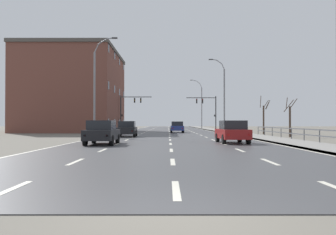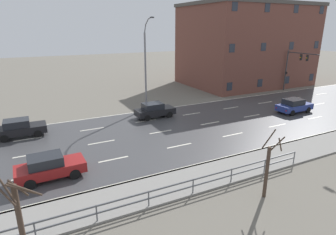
% 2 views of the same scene
% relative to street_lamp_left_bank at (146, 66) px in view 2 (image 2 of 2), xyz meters
% --- Properties ---
extents(ground_plane, '(160.00, 160.00, 0.12)m').
position_rel_street_lamp_left_bank_xyz_m(ground_plane, '(7.44, 17.23, -5.00)').
color(ground_plane, '#666056').
extents(guardrail, '(0.07, 29.84, 1.00)m').
position_rel_street_lamp_left_bank_xyz_m(guardrail, '(17.29, -11.18, -4.24)').
color(guardrail, '#515459').
rests_on(guardrail, ground).
extents(street_lamp_left_bank, '(2.41, 0.24, 10.09)m').
position_rel_street_lamp_left_bank_xyz_m(street_lamp_left_bank, '(0.00, 0.00, 0.00)').
color(street_lamp_left_bank, slate).
rests_on(street_lamp_left_bank, ground).
extents(traffic_signal_left, '(5.13, 0.36, 5.86)m').
position_rel_street_lamp_left_bank_xyz_m(traffic_signal_left, '(0.82, 22.56, -0.90)').
color(traffic_signal_left, '#38383A').
rests_on(traffic_signal_left, ground).
extents(car_far_right, '(1.91, 4.14, 1.57)m').
position_rel_street_lamp_left_bank_xyz_m(car_far_right, '(3.20, -0.47, -4.14)').
color(car_far_right, black).
rests_on(car_far_right, ground).
extents(car_far_left, '(1.86, 4.11, 1.57)m').
position_rel_street_lamp_left_bank_xyz_m(car_far_left, '(3.01, -13.06, -4.14)').
color(car_far_left, black).
rests_on(car_far_left, ground).
extents(car_mid_centre, '(1.93, 4.15, 1.57)m').
position_rel_street_lamp_left_bank_xyz_m(car_mid_centre, '(11.72, -11.43, -4.14)').
color(car_mid_centre, maroon).
rests_on(car_mid_centre, ground).
extents(car_distant, '(1.87, 4.12, 1.57)m').
position_rel_street_lamp_left_bank_xyz_m(car_distant, '(8.54, 14.04, -4.14)').
color(car_distant, navy).
rests_on(car_distant, ground).
extents(brick_building, '(13.74, 19.25, 12.62)m').
position_rel_street_lamp_left_bank_xyz_m(brick_building, '(-7.54, 20.71, 1.38)').
color(brick_building, brown).
rests_on(brick_building, ground).
extents(bare_tree_near, '(0.88, 1.44, 4.62)m').
position_rel_street_lamp_left_bank_xyz_m(bare_tree_near, '(19.38, -12.82, -2.62)').
color(bare_tree_near, '#423328').
rests_on(bare_tree_near, ground).
extents(bare_tree_mid, '(1.14, 0.92, 3.93)m').
position_rel_street_lamp_left_bank_xyz_m(bare_tree_mid, '(19.27, -0.91, -3.18)').
color(bare_tree_mid, '#423328').
rests_on(bare_tree_mid, ground).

